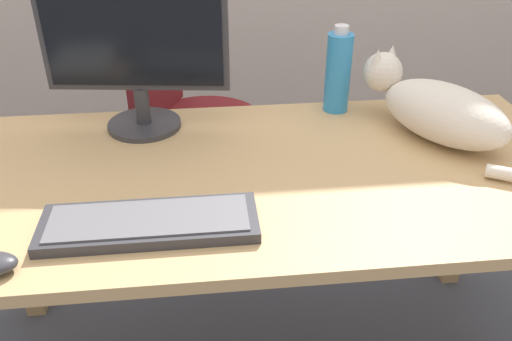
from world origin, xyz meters
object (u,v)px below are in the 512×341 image
(cat, at_px, (437,108))
(water_bottle, at_px, (338,72))
(office_chair, at_px, (194,143))
(keyboard, at_px, (150,223))
(monitor, at_px, (135,48))

(cat, xyz_separation_m, water_bottle, (-0.22, 0.20, 0.04))
(office_chair, distance_m, keyboard, 1.04)
(water_bottle, bearing_deg, office_chair, 133.54)
(keyboard, bearing_deg, water_bottle, 45.86)
(monitor, distance_m, water_bottle, 0.57)
(office_chair, bearing_deg, water_bottle, -46.46)
(keyboard, distance_m, water_bottle, 0.74)
(office_chair, relative_size, monitor, 1.85)
(office_chair, xyz_separation_m, cat, (0.65, -0.65, 0.41))
(office_chair, relative_size, keyboard, 2.01)
(water_bottle, bearing_deg, cat, -41.53)
(office_chair, relative_size, cat, 1.66)
(keyboard, distance_m, cat, 0.80)
(water_bottle, bearing_deg, monitor, -174.05)
(office_chair, xyz_separation_m, water_bottle, (0.43, -0.46, 0.45))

